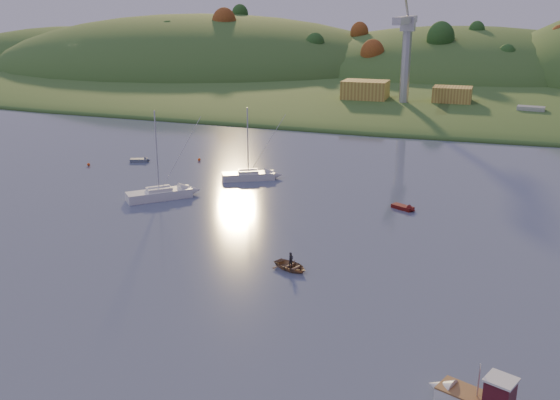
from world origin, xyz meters
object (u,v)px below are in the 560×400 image
(fishing_boat, at_px, (471,395))
(canoe, at_px, (291,266))
(red_tender, at_px, (407,208))
(grey_dinghy, at_px, (143,160))
(sailboat_near, at_px, (159,193))
(sailboat_far, at_px, (248,175))

(fishing_boat, xyz_separation_m, canoe, (-17.88, 17.27, -0.45))
(red_tender, relative_size, grey_dinghy, 0.99)
(sailboat_near, xyz_separation_m, sailboat_far, (7.79, 13.04, -0.06))
(fishing_boat, xyz_separation_m, red_tender, (-9.57, 39.91, -0.60))
(canoe, relative_size, grey_dinghy, 1.06)
(sailboat_far, height_order, canoe, sailboat_far)
(fishing_boat, height_order, red_tender, fishing_boat)
(fishing_boat, xyz_separation_m, grey_dinghy, (-55.11, 51.85, -0.58))
(canoe, xyz_separation_m, red_tender, (8.32, 22.64, -0.15))
(red_tender, bearing_deg, grey_dinghy, -166.41)
(fishing_boat, xyz_separation_m, sailboat_near, (-41.99, 34.03, -0.07))
(fishing_boat, distance_m, sailboat_near, 54.04)
(fishing_boat, distance_m, sailboat_far, 58.18)
(fishing_boat, bearing_deg, sailboat_near, -17.12)
(sailboat_far, bearing_deg, canoe, -88.88)
(sailboat_near, bearing_deg, sailboat_far, 15.20)
(fishing_boat, relative_size, sailboat_near, 0.52)
(canoe, height_order, grey_dinghy, grey_dinghy)
(grey_dinghy, bearing_deg, sailboat_near, -76.06)
(sailboat_near, xyz_separation_m, grey_dinghy, (-13.12, 17.83, -0.51))
(sailboat_near, xyz_separation_m, canoe, (24.10, -16.76, -0.38))
(sailboat_far, bearing_deg, sailboat_near, -148.44)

